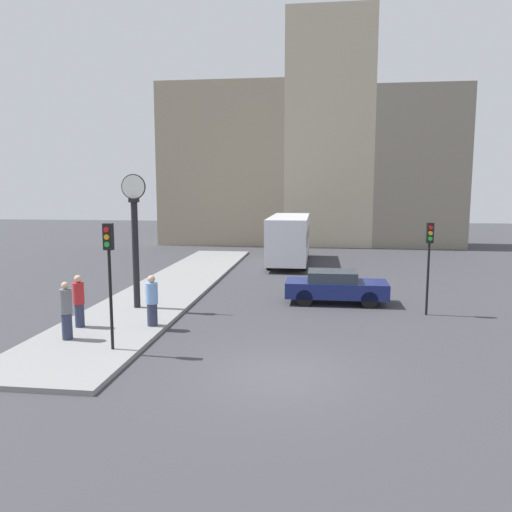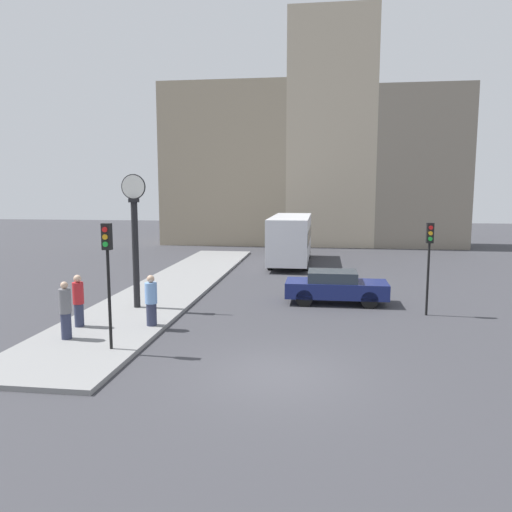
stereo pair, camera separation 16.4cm
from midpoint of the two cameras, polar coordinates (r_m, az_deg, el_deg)
The scene contains 11 objects.
ground_plane at distance 13.43m, azimuth 2.44°, elevation -13.30°, with size 120.00×120.00×0.00m, color #38383D.
sidewalk_corner at distance 25.01m, azimuth -9.53°, elevation -3.30°, with size 3.79×26.02×0.14m, color gray.
building_row at distance 43.42m, azimuth 6.03°, elevation 11.46°, with size 25.32×5.00×18.98m.
sedan_car at distance 21.30m, azimuth 8.84°, elevation -3.46°, with size 4.23×1.71×1.38m.
bus_distant at distance 32.01m, azimuth 3.69°, elevation 2.20°, with size 2.40×8.38×3.05m.
traffic_light_near at distance 14.89m, azimuth -16.74°, elevation -0.42°, with size 0.26×0.24×3.69m.
traffic_light_far at distance 19.87m, azimuth 18.96°, elevation 0.75°, with size 0.26×0.24×3.54m.
street_clock at distance 19.97m, azimuth -13.88°, elevation 2.04°, with size 0.96×0.33×5.22m.
pedestrian_blue_stripe at distance 17.46m, azimuth -12.07°, elevation -5.03°, with size 0.41×0.41×1.75m.
pedestrian_red_top at distance 17.98m, azimuth -19.83°, elevation -4.85°, with size 0.37×0.37×1.78m.
pedestrian_grey_jacket at distance 16.65m, azimuth -21.13°, elevation -5.86°, with size 0.37×0.37×1.82m.
Camera 1 is at (0.93, -12.50, 4.82)m, focal length 35.00 mm.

